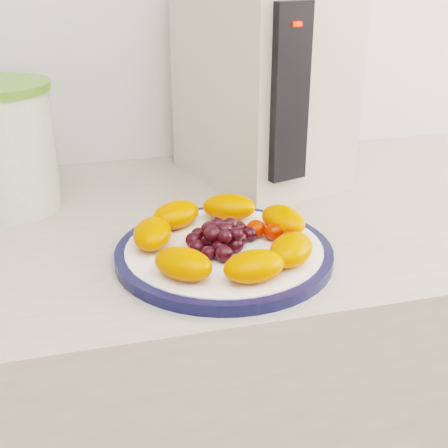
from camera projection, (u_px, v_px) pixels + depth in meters
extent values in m
cube|color=#B0A395|center=(214.00, 442.00, 1.13)|extent=(3.50, 0.60, 0.90)
cylinder|color=#0E1338|center=(224.00, 254.00, 0.81)|extent=(0.28, 0.28, 0.01)
cylinder|color=white|center=(224.00, 253.00, 0.81)|extent=(0.26, 0.26, 0.02)
cylinder|color=#305F13|center=(4.00, 151.00, 0.94)|extent=(0.19, 0.19, 0.18)
cube|color=beige|center=(262.00, 78.00, 1.03)|extent=(0.27, 0.32, 0.35)
cube|color=black|center=(289.00, 95.00, 0.90)|extent=(0.06, 0.04, 0.26)
cube|color=#FF0C05|center=(297.00, 24.00, 0.85)|extent=(0.01, 0.01, 0.01)
ellipsoid|color=#FF4C00|center=(283.00, 220.00, 0.84)|extent=(0.07, 0.09, 0.04)
ellipsoid|color=#FF4C00|center=(229.00, 207.00, 0.88)|extent=(0.09, 0.07, 0.04)
ellipsoid|color=#FF4C00|center=(176.00, 215.00, 0.86)|extent=(0.09, 0.08, 0.04)
ellipsoid|color=#FF4C00|center=(152.00, 234.00, 0.80)|extent=(0.07, 0.09, 0.04)
ellipsoid|color=#FF4C00|center=(183.00, 264.00, 0.73)|extent=(0.09, 0.09, 0.04)
ellipsoid|color=#FF4C00|center=(254.00, 266.00, 0.72)|extent=(0.08, 0.06, 0.04)
ellipsoid|color=#FF4C00|center=(291.00, 250.00, 0.76)|extent=(0.09, 0.09, 0.04)
ellipsoid|color=black|center=(224.00, 240.00, 0.80)|extent=(0.02, 0.02, 0.02)
ellipsoid|color=black|center=(239.00, 239.00, 0.81)|extent=(0.02, 0.02, 0.02)
ellipsoid|color=black|center=(228.00, 234.00, 0.82)|extent=(0.02, 0.02, 0.02)
ellipsoid|color=black|center=(213.00, 236.00, 0.82)|extent=(0.02, 0.02, 0.02)
ellipsoid|color=black|center=(209.00, 242.00, 0.80)|extent=(0.02, 0.02, 0.02)
ellipsoid|color=black|center=(220.00, 247.00, 0.79)|extent=(0.02, 0.02, 0.02)
ellipsoid|color=black|center=(235.00, 245.00, 0.79)|extent=(0.02, 0.02, 0.02)
ellipsoid|color=black|center=(250.00, 234.00, 0.82)|extent=(0.02, 0.02, 0.02)
ellipsoid|color=black|center=(239.00, 229.00, 0.83)|extent=(0.02, 0.02, 0.02)
ellipsoid|color=black|center=(224.00, 227.00, 0.84)|extent=(0.02, 0.02, 0.02)
ellipsoid|color=black|center=(209.00, 229.00, 0.83)|extent=(0.02, 0.02, 0.02)
ellipsoid|color=black|center=(198.00, 234.00, 0.82)|extent=(0.02, 0.02, 0.02)
ellipsoid|color=black|center=(194.00, 240.00, 0.80)|extent=(0.02, 0.02, 0.02)
ellipsoid|color=black|center=(197.00, 247.00, 0.79)|extent=(0.02, 0.02, 0.02)
ellipsoid|color=black|center=(208.00, 253.00, 0.77)|extent=(0.02, 0.02, 0.02)
ellipsoid|color=black|center=(224.00, 254.00, 0.77)|extent=(0.02, 0.02, 0.02)
ellipsoid|color=black|center=(224.00, 230.00, 0.80)|extent=(0.02, 0.02, 0.02)
ellipsoid|color=black|center=(230.00, 225.00, 0.81)|extent=(0.02, 0.02, 0.02)
ellipsoid|color=black|center=(217.00, 225.00, 0.81)|extent=(0.02, 0.02, 0.02)
ellipsoid|color=black|center=(209.00, 229.00, 0.80)|extent=(0.02, 0.02, 0.02)
ellipsoid|color=black|center=(213.00, 234.00, 0.79)|extent=(0.02, 0.02, 0.02)
ellipsoid|color=black|center=(225.00, 237.00, 0.78)|extent=(0.02, 0.02, 0.02)
ellipsoid|color=black|center=(236.00, 234.00, 0.79)|extent=(0.02, 0.02, 0.02)
ellipsoid|color=red|center=(275.00, 232.00, 0.82)|extent=(0.03, 0.03, 0.02)
ellipsoid|color=red|center=(293.00, 227.00, 0.84)|extent=(0.04, 0.03, 0.02)
ellipsoid|color=red|center=(290.00, 238.00, 0.81)|extent=(0.04, 0.04, 0.02)
ellipsoid|color=red|center=(255.00, 229.00, 0.83)|extent=(0.04, 0.04, 0.02)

